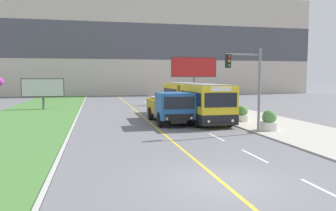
# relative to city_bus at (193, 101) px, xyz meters

# --- Properties ---
(ground_plane) EXTENTS (300.00, 300.00, 0.00)m
(ground_plane) POSITION_rel_city_bus_xyz_m (-3.96, -16.32, -1.49)
(ground_plane) COLOR slate
(lane_marking_centre) EXTENTS (2.88, 140.00, 0.01)m
(lane_marking_centre) POSITION_rel_city_bus_xyz_m (-3.61, -14.44, -1.49)
(lane_marking_centre) COLOR gold
(lane_marking_centre) RESTS_ON ground_plane
(apartment_block_background) EXTENTS (80.00, 8.04, 19.33)m
(apartment_block_background) POSITION_rel_city_bus_xyz_m (-3.96, 39.67, 8.17)
(apartment_block_background) COLOR beige
(apartment_block_background) RESTS_ON ground_plane
(city_bus) EXTENTS (2.69, 12.39, 2.94)m
(city_bus) POSITION_rel_city_bus_xyz_m (0.00, 0.00, 0.00)
(city_bus) COLOR yellow
(city_bus) RESTS_ON ground_plane
(dump_truck) EXTENTS (2.54, 6.81, 2.36)m
(dump_truck) POSITION_rel_city_bus_xyz_m (-2.53, -2.93, -0.29)
(dump_truck) COLOR black
(dump_truck) RESTS_ON ground_plane
(traffic_light_mast) EXTENTS (2.28, 0.32, 5.19)m
(traffic_light_mast) POSITION_rel_city_bus_xyz_m (1.07, -7.88, 1.84)
(traffic_light_mast) COLOR slate
(traffic_light_mast) RESTS_ON ground_plane
(billboard_large) EXTENTS (5.94, 0.24, 5.99)m
(billboard_large) POSITION_rel_city_bus_xyz_m (4.38, 14.16, 3.05)
(billboard_large) COLOR #59595B
(billboard_large) RESTS_ON ground_plane
(billboard_small) EXTENTS (4.38, 0.24, 3.31)m
(billboard_small) POSITION_rel_city_bus_xyz_m (-13.45, 11.05, 0.76)
(billboard_small) COLOR #59595B
(billboard_small) RESTS_ON ground_plane
(planter_round_near) EXTENTS (1.13, 1.13, 1.28)m
(planter_round_near) POSITION_rel_city_bus_xyz_m (2.81, -7.32, -0.85)
(planter_round_near) COLOR silver
(planter_round_near) RESTS_ON sidewalk_right
(planter_round_second) EXTENTS (1.05, 1.05, 1.20)m
(planter_round_second) POSITION_rel_city_bus_xyz_m (2.98, -3.05, -0.89)
(planter_round_second) COLOR silver
(planter_round_second) RESTS_ON sidewalk_right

